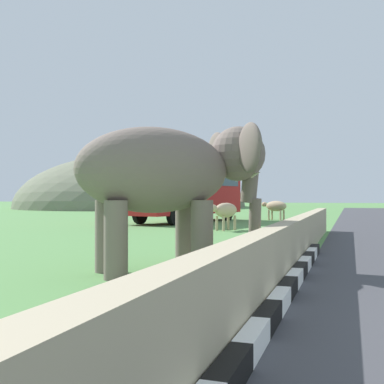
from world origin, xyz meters
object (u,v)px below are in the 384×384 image
(elephant, at_px, (171,173))
(bus_red, at_px, (186,187))
(cow_mid, at_px, (276,206))
(cow_near, at_px, (225,211))
(person_handler, at_px, (205,221))

(elephant, xyz_separation_m, bus_red, (17.30, 5.75, 0.11))
(cow_mid, bearing_deg, bus_red, 131.17)
(cow_near, bearing_deg, elephant, -170.74)
(elephant, xyz_separation_m, cow_near, (11.53, 1.88, -1.10))
(elephant, distance_m, cow_mid, 21.39)
(elephant, bearing_deg, cow_near, 9.26)
(bus_red, xyz_separation_m, cow_mid, (4.03, -4.61, -1.21))
(person_handler, height_order, cow_near, person_handler)
(bus_red, bearing_deg, person_handler, -159.15)
(person_handler, bearing_deg, bus_red, 20.85)
(bus_red, height_order, cow_near, bus_red)
(elephant, bearing_deg, person_handler, -5.71)
(cow_mid, bearing_deg, cow_near, 175.64)
(elephant, height_order, person_handler, elephant)
(person_handler, xyz_separation_m, cow_near, (9.77, 2.06, -0.06))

